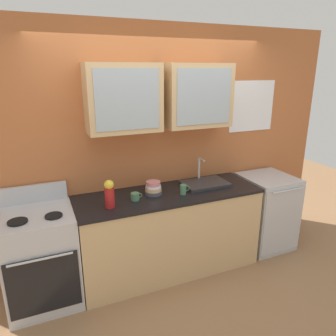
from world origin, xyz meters
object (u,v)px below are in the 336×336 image
(vase, at_px, (109,194))
(sink_faucet, at_px, (205,183))
(cup_near_sink, at_px, (183,189))
(cup_near_bowls, at_px, (135,196))
(dishwasher, at_px, (266,211))
(stove_range, at_px, (42,258))
(bowl_stack, at_px, (153,188))

(vase, bearing_deg, sink_faucet, 9.60)
(cup_near_sink, bearing_deg, sink_faucet, 25.32)
(sink_faucet, height_order, cup_near_bowls, sink_faucet)
(cup_near_bowls, bearing_deg, dishwasher, 1.32)
(cup_near_bowls, relative_size, dishwasher, 0.13)
(stove_range, bearing_deg, dishwasher, -0.09)
(stove_range, distance_m, cup_near_bowls, 1.06)
(sink_faucet, distance_m, dishwasher, 0.99)
(vase, relative_size, cup_near_sink, 2.59)
(bowl_stack, xyz_separation_m, vase, (-0.50, -0.15, 0.07))
(stove_range, relative_size, cup_near_sink, 10.43)
(cup_near_bowls, bearing_deg, stove_range, 177.30)
(vase, height_order, dishwasher, vase)
(vase, relative_size, dishwasher, 0.30)
(sink_faucet, height_order, vase, sink_faucet)
(sink_faucet, bearing_deg, stove_range, -177.68)
(stove_range, bearing_deg, vase, -10.29)
(stove_range, xyz_separation_m, bowl_stack, (1.16, 0.03, 0.52))
(vase, xyz_separation_m, dishwasher, (2.00, 0.12, -0.60))
(bowl_stack, distance_m, vase, 0.53)
(stove_range, relative_size, dishwasher, 1.19)
(cup_near_sink, distance_m, dishwasher, 1.32)
(cup_near_sink, distance_m, cup_near_bowls, 0.52)
(sink_faucet, xyz_separation_m, vase, (-1.14, -0.19, 0.12))
(cup_near_bowls, bearing_deg, cup_near_sink, -5.34)
(cup_near_sink, relative_size, cup_near_bowls, 0.91)
(stove_range, height_order, sink_faucet, sink_faucet)
(stove_range, bearing_deg, sink_faucet, 2.32)
(bowl_stack, xyz_separation_m, cup_near_sink, (0.29, -0.12, -0.01))
(bowl_stack, height_order, vase, vase)
(cup_near_sink, bearing_deg, cup_near_bowls, 174.66)
(bowl_stack, bearing_deg, stove_range, -178.42)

